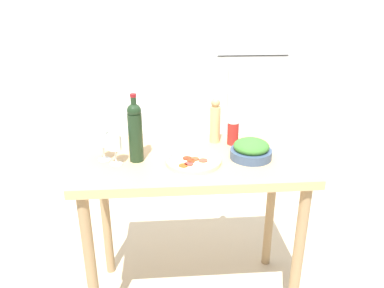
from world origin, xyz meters
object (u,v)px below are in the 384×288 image
wine_bottle (135,131)px  pepper_mill (215,122)px  salad_bowl (251,150)px  homemade_pizza (193,160)px  refrigerator (243,87)px  salt_canister (233,132)px  wine_glass_near (115,144)px  wine_glass_far (102,140)px

wine_bottle → pepper_mill: size_ratio=1.37×
salad_bowl → homemade_pizza: salad_bowl is taller
refrigerator → salt_canister: size_ratio=12.02×
wine_bottle → wine_glass_near: size_ratio=2.20×
wine_bottle → homemade_pizza: 0.32m
refrigerator → salt_canister: bearing=-103.7°
salt_canister → wine_glass_far: bearing=-166.6°
refrigerator → wine_glass_near: 2.21m
wine_glass_near → wine_glass_far: same height
wine_glass_far → pepper_mill: (0.60, 0.21, 0.01)m
salt_canister → wine_bottle: bearing=-161.0°
pepper_mill → salad_bowl: (0.16, -0.24, -0.08)m
salad_bowl → salt_canister: bearing=106.6°
wine_glass_near → wine_glass_far: bearing=140.4°
salad_bowl → pepper_mill: bearing=123.1°
wine_bottle → salad_bowl: bearing=-1.7°
pepper_mill → salt_canister: 0.12m
refrigerator → pepper_mill: (-0.52, -1.68, 0.22)m
wine_glass_near → wine_glass_far: 0.09m
wine_glass_near → pepper_mill: (0.53, 0.26, 0.01)m
salad_bowl → refrigerator: bearing=79.4°
refrigerator → pepper_mill: refrigerator is taller
pepper_mill → salad_bowl: bearing=-56.9°
wine_glass_near → salad_bowl: size_ratio=0.74×
wine_glass_far → salt_canister: wine_glass_far is taller
salad_bowl → wine_bottle: bearing=178.3°
refrigerator → homemade_pizza: refrigerator is taller
wine_glass_near → homemade_pizza: (0.39, -0.01, -0.10)m
refrigerator → homemade_pizza: 2.06m
pepper_mill → salt_canister: pepper_mill is taller
salad_bowl → wine_glass_near: bearing=-178.3°
wine_glass_far → pepper_mill: size_ratio=0.62×
wine_glass_near → homemade_pizza: wine_glass_near is taller
wine_glass_far → wine_bottle: bearing=-5.7°
refrigerator → wine_glass_far: (-1.12, -1.88, 0.20)m
refrigerator → wine_bottle: refrigerator is taller
refrigerator → wine_glass_far: size_ratio=10.54×
homemade_pizza → wine_glass_near: bearing=177.9°
wine_glass_near → salt_canister: size_ratio=1.14×
wine_bottle → salt_canister: 0.57m
wine_glass_near → wine_glass_far: (-0.07, 0.06, -0.00)m
refrigerator → wine_glass_far: 2.20m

